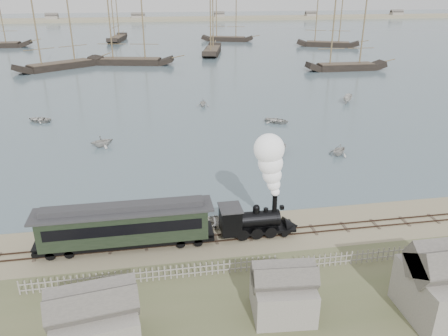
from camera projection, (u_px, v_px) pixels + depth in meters
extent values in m
plane|color=gray|center=(223.00, 227.00, 40.20)|extent=(600.00, 600.00, 0.00)
cube|color=#4D636E|center=(159.00, 34.00, 194.56)|extent=(600.00, 336.00, 0.06)
cube|color=#38271E|center=(228.00, 240.00, 37.89)|extent=(120.00, 0.08, 0.12)
cube|color=#38271E|center=(226.00, 234.00, 38.80)|extent=(120.00, 0.08, 0.12)
cube|color=#3C3126|center=(227.00, 238.00, 38.37)|extent=(120.00, 1.80, 0.06)
cube|color=tan|center=(155.00, 21.00, 267.21)|extent=(500.00, 20.00, 1.80)
cube|color=black|center=(258.00, 228.00, 38.55)|extent=(6.50, 1.91, 0.24)
cylinder|color=black|center=(254.00, 219.00, 38.12)|extent=(4.01, 1.43, 1.43)
cube|color=black|center=(230.00, 219.00, 37.71)|extent=(1.72, 2.10, 2.20)
cube|color=#303032|center=(230.00, 208.00, 37.27)|extent=(1.91, 2.29, 0.11)
cylinder|color=black|center=(275.00, 205.00, 37.90)|extent=(0.42, 0.42, 1.53)
sphere|color=black|center=(256.00, 208.00, 37.71)|extent=(0.61, 0.61, 0.61)
cone|color=black|center=(291.00, 226.00, 39.06)|extent=(1.34, 1.91, 1.91)
cube|color=black|center=(282.00, 207.00, 38.13)|extent=(0.33, 0.33, 0.33)
cube|color=black|center=(126.00, 240.00, 36.75)|extent=(14.67, 2.41, 0.37)
cube|color=black|center=(125.00, 225.00, 36.18)|extent=(13.63, 2.62, 2.62)
cube|color=black|center=(124.00, 230.00, 34.87)|extent=(12.58, 0.06, 0.94)
cube|color=black|center=(125.00, 214.00, 37.29)|extent=(12.58, 0.06, 0.94)
cube|color=#303032|center=(123.00, 210.00, 35.65)|extent=(14.67, 2.83, 0.19)
cube|color=#303032|center=(123.00, 207.00, 35.53)|extent=(13.10, 1.26, 0.47)
imported|color=#BAB7B1|center=(218.00, 221.00, 40.24)|extent=(2.92, 4.01, 0.81)
imported|color=#BAB7B1|center=(102.00, 141.00, 59.46)|extent=(3.62, 3.86, 1.63)
imported|color=#BAB7B1|center=(276.00, 146.00, 57.80)|extent=(4.20, 2.54, 1.52)
imported|color=#BAB7B1|center=(277.00, 121.00, 69.83)|extent=(4.51, 4.81, 0.81)
imported|color=#BAB7B1|center=(339.00, 150.00, 56.53)|extent=(3.72, 3.79, 1.51)
imported|color=#BAB7B1|center=(347.00, 99.00, 81.80)|extent=(3.77, 3.27, 1.42)
imported|color=#BAB7B1|center=(39.00, 119.00, 70.47)|extent=(4.19, 4.74, 0.81)
imported|color=#BAB7B1|center=(203.00, 103.00, 79.11)|extent=(3.15, 2.86, 1.43)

